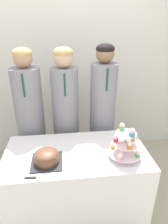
% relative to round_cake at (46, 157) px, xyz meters
% --- Properties ---
extents(wall_back, '(9.00, 0.06, 2.70)m').
position_rel_round_cake_xyz_m(wall_back, '(0.24, 1.32, 0.56)').
color(wall_back, silver).
rests_on(wall_back, ground_plane).
extents(table, '(1.23, 0.64, 0.74)m').
position_rel_round_cake_xyz_m(table, '(0.24, 0.11, -0.42)').
color(table, white).
rests_on(table, ground_plane).
extents(round_cake, '(0.25, 0.25, 0.11)m').
position_rel_round_cake_xyz_m(round_cake, '(0.00, 0.00, 0.00)').
color(round_cake, '#232328').
rests_on(round_cake, table).
extents(cake_knife, '(0.28, 0.04, 0.01)m').
position_rel_round_cake_xyz_m(cake_knife, '(-0.06, -0.17, -0.05)').
color(cake_knife, silver).
rests_on(cake_knife, table).
extents(cupcake_stand, '(0.27, 0.27, 0.29)m').
position_rel_round_cake_xyz_m(cupcake_stand, '(0.63, -0.01, 0.08)').
color(cupcake_stand, silver).
rests_on(cupcake_stand, table).
extents(student_0, '(0.29, 0.30, 1.55)m').
position_rel_round_cake_xyz_m(student_0, '(-0.20, 0.63, -0.06)').
color(student_0, gray).
rests_on(student_0, ground_plane).
extents(student_1, '(0.27, 0.28, 1.55)m').
position_rel_round_cake_xyz_m(student_1, '(0.18, 0.63, -0.04)').
color(student_1, gray).
rests_on(student_1, ground_plane).
extents(student_2, '(0.27, 0.28, 1.58)m').
position_rel_round_cake_xyz_m(student_2, '(0.58, 0.63, -0.04)').
color(student_2, gray).
rests_on(student_2, ground_plane).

